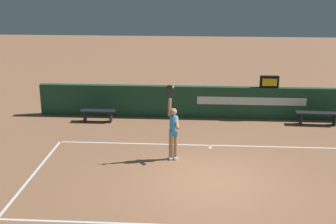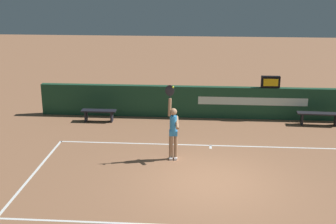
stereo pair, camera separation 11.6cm
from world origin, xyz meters
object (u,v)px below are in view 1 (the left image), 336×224
(speed_display, at_px, (269,82))
(tennis_ball, at_px, (173,87))
(courtside_bench_far, at_px, (318,115))
(tennis_player, at_px, (173,129))
(courtside_bench_near, at_px, (98,113))

(speed_display, bearing_deg, tennis_ball, -128.65)
(speed_display, bearing_deg, courtside_bench_far, -20.58)
(tennis_player, relative_size, courtside_bench_far, 1.43)
(tennis_player, bearing_deg, courtside_bench_near, 131.52)
(speed_display, relative_size, tennis_player, 0.31)
(tennis_ball, bearing_deg, speed_display, 51.35)
(tennis_ball, relative_size, courtside_bench_near, 0.05)
(tennis_player, height_order, courtside_bench_near, tennis_player)
(speed_display, bearing_deg, tennis_player, -128.80)
(speed_display, height_order, tennis_player, tennis_player)
(courtside_bench_near, bearing_deg, speed_display, 7.26)
(speed_display, distance_m, courtside_bench_far, 2.25)
(tennis_ball, relative_size, courtside_bench_far, 0.04)
(tennis_ball, distance_m, courtside_bench_far, 6.84)
(speed_display, height_order, courtside_bench_far, speed_display)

